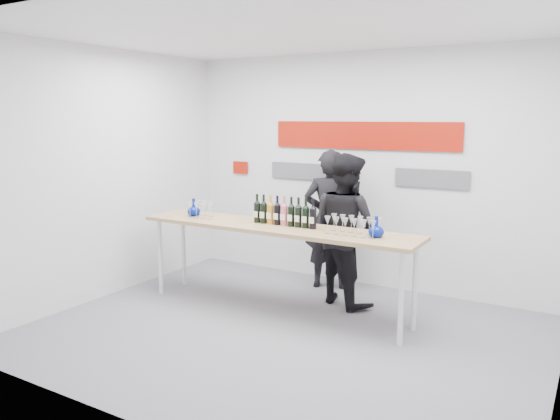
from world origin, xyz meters
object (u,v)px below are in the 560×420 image
at_px(presenter_right, 346,229).
at_px(mic_stand, 354,272).
at_px(tasting_table, 275,232).
at_px(presenter_left, 329,219).

relative_size(presenter_right, mic_stand, 1.24).
distance_m(tasting_table, mic_stand, 1.02).
distance_m(tasting_table, presenter_left, 1.11).
bearing_deg(presenter_left, presenter_right, 111.78).
xyz_separation_m(presenter_right, mic_stand, (0.18, -0.15, -0.45)).
xyz_separation_m(tasting_table, presenter_left, (0.13, 1.11, -0.02)).
relative_size(tasting_table, mic_stand, 2.30).
height_order(tasting_table, presenter_left, presenter_left).
relative_size(tasting_table, presenter_right, 1.85).
bearing_deg(tasting_table, presenter_left, 82.93).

